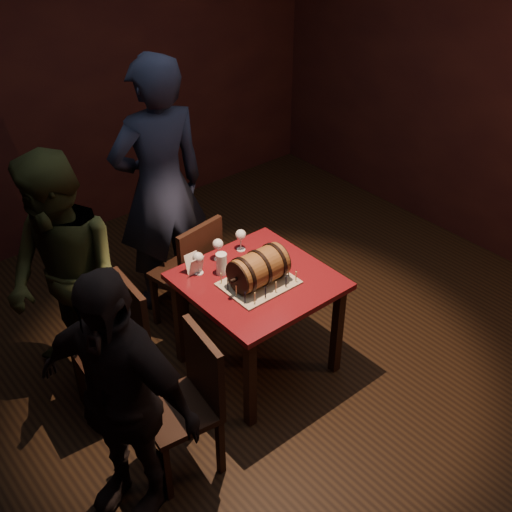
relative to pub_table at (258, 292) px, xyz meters
name	(u,v)px	position (x,y,z in m)	size (l,w,h in m)	color
room_shell	(269,192)	(0.03, -0.07, 0.76)	(5.04, 5.04, 2.80)	black
pub_table	(258,292)	(0.00, 0.00, 0.00)	(0.90, 0.90, 0.75)	#4B0C13
cake_board	(259,283)	(-0.03, -0.05, 0.12)	(0.45, 0.35, 0.01)	#A49B84
barrel_cake	(259,268)	(-0.03, -0.05, 0.23)	(0.41, 0.24, 0.24)	brown
birthday_candles	(259,277)	(-0.03, -0.05, 0.16)	(0.40, 0.30, 0.09)	#F8E394
wine_glass_left	(198,258)	(-0.26, 0.29, 0.23)	(0.07, 0.07, 0.16)	silver
wine_glass_mid	(218,245)	(-0.06, 0.34, 0.23)	(0.07, 0.07, 0.16)	silver
wine_glass_right	(241,236)	(0.13, 0.33, 0.23)	(0.07, 0.07, 0.16)	silver
pint_of_ale	(222,264)	(-0.14, 0.20, 0.18)	(0.07, 0.07, 0.15)	silver
menu_card	(194,265)	(-0.27, 0.31, 0.17)	(0.10, 0.05, 0.13)	white
chair_back	(192,270)	(-0.09, 0.62, -0.12)	(0.46, 0.46, 0.93)	black
chair_left_rear	(121,341)	(-0.87, 0.28, -0.12)	(0.43, 0.43, 0.93)	black
chair_left_front	(190,396)	(-0.81, -0.37, -0.12)	(0.45, 0.45, 0.93)	black
person_back	(160,189)	(-0.05, 1.04, 0.35)	(0.72, 0.47, 1.98)	#181D31
person_left_rear	(66,282)	(-1.01, 0.63, 0.20)	(0.82, 0.64, 1.69)	#2E361B
person_left_front	(118,400)	(-1.24, -0.39, 0.16)	(0.93, 0.39, 1.59)	black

